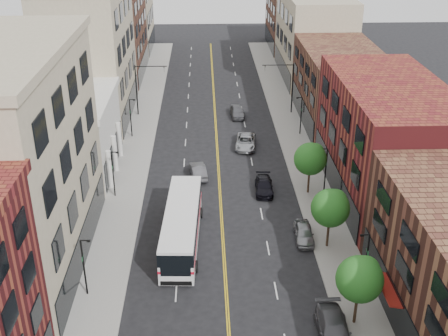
{
  "coord_description": "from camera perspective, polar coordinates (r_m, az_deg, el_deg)",
  "views": [
    {
      "loc": [
        -1.49,
        -27.79,
        28.67
      ],
      "look_at": [
        0.27,
        20.27,
        5.0
      ],
      "focal_mm": 45.0,
      "sensor_mm": 36.0,
      "label": 1
    }
  ],
  "objects": [
    {
      "name": "bldg_l_tanoffice",
      "position": [
        47.87,
        -20.8,
        0.12
      ],
      "size": [
        10.0,
        22.0,
        18.0
      ],
      "primitive_type": "cube",
      "color": "tan",
      "rests_on": "ground"
    },
    {
      "name": "lamp_r_2",
      "position": [
        59.14,
        10.26,
        -0.0
      ],
      "size": [
        0.81,
        0.55,
        5.05
      ],
      "color": "black",
      "rests_on": "sidewalk_right"
    },
    {
      "name": "tree_r_2",
      "position": [
        49.73,
        10.84,
        -3.88
      ],
      "size": [
        3.4,
        3.4,
        5.59
      ],
      "color": "black",
      "rests_on": "sidewalk_right"
    },
    {
      "name": "bldg_r_far_b",
      "position": [
        98.02,
        9.06,
        13.12
      ],
      "size": [
        10.0,
        22.0,
        14.0
      ],
      "primitive_type": "cube",
      "color": "tan",
      "rests_on": "ground"
    },
    {
      "name": "sidewalk_left",
      "position": [
        69.52,
        -8.95,
        1.58
      ],
      "size": [
        4.0,
        110.0,
        0.15
      ],
      "primitive_type": "cube",
      "color": "gray",
      "rests_on": "ground"
    },
    {
      "name": "car_lane_behind",
      "position": [
        62.71,
        -2.64,
        -0.28
      ],
      "size": [
        2.14,
        4.63,
        1.47
      ],
      "primitive_type": "imported",
      "rotation": [
        0.0,
        0.0,
        3.28
      ],
      "color": "#4A4B4F",
      "rests_on": "ground"
    },
    {
      "name": "lamp_l_3",
      "position": [
        73.12,
        -9.44,
        5.26
      ],
      "size": [
        0.81,
        0.55,
        5.05
      ],
      "color": "black",
      "rests_on": "sidewalk_left"
    },
    {
      "name": "bldg_l_far_b",
      "position": [
        99.32,
        -11.35,
        13.4
      ],
      "size": [
        10.0,
        20.0,
        15.0
      ],
      "primitive_type": "cube",
      "color": "#522A21",
      "rests_on": "ground"
    },
    {
      "name": "lamp_r_3",
      "position": [
        73.56,
        7.81,
        5.51
      ],
      "size": [
        0.81,
        0.55,
        5.05
      ],
      "color": "black",
      "rests_on": "sidewalk_right"
    },
    {
      "name": "bldg_r_far_c",
      "position": [
        117.59,
        7.22,
        14.64
      ],
      "size": [
        10.0,
        18.0,
        11.0
      ],
      "primitive_type": "cube",
      "color": "#522A21",
      "rests_on": "ground"
    },
    {
      "name": "car_lane_a",
      "position": [
        59.7,
        4.08,
        -1.85
      ],
      "size": [
        2.09,
        4.67,
        1.33
      ],
      "primitive_type": "imported",
      "rotation": [
        0.0,
        0.0,
        -0.05
      ],
      "color": "black",
      "rests_on": "ground"
    },
    {
      "name": "signal_mast_right",
      "position": [
        80.37,
        6.48,
        8.64
      ],
      "size": [
        4.49,
        0.18,
        7.2
      ],
      "color": "black",
      "rests_on": "sidewalk_right"
    },
    {
      "name": "tree_r_1",
      "position": [
        41.66,
        13.71,
        -10.76
      ],
      "size": [
        3.4,
        3.4,
        5.59
      ],
      "color": "black",
      "rests_on": "sidewalk_right"
    },
    {
      "name": "bldg_r_far_a",
      "position": [
        78.75,
        11.7,
        8.16
      ],
      "size": [
        10.0,
        20.0,
        10.0
      ],
      "primitive_type": "cube",
      "color": "#522A21",
      "rests_on": "ground"
    },
    {
      "name": "lamp_r_1",
      "position": [
        45.79,
        14.23,
        -8.87
      ],
      "size": [
        0.81,
        0.55,
        5.05
      ],
      "color": "black",
      "rests_on": "sidewalk_right"
    },
    {
      "name": "car_lane_c",
      "position": [
        79.85,
        1.35,
        5.74
      ],
      "size": [
        2.13,
        4.63,
        1.54
      ],
      "primitive_type": "imported",
      "rotation": [
        0.0,
        0.0,
        0.07
      ],
      "color": "#55565B",
      "rests_on": "ground"
    },
    {
      "name": "car_parked_far",
      "position": [
        52.08,
        8.12,
        -6.57
      ],
      "size": [
        1.83,
        4.21,
        1.41
      ],
      "primitive_type": "imported",
      "rotation": [
        0.0,
        0.0,
        -0.04
      ],
      "color": "gray",
      "rests_on": "ground"
    },
    {
      "name": "bldg_l_white",
      "position": [
        65.62,
        -15.63,
        3.11
      ],
      "size": [
        10.0,
        14.0,
        8.0
      ],
      "primitive_type": "cube",
      "color": "silver",
      "rests_on": "ground"
    },
    {
      "name": "bldg_l_far_a",
      "position": [
        79.83,
        -13.5,
        11.23
      ],
      "size": [
        10.0,
        20.0,
        18.0
      ],
      "primitive_type": "cube",
      "color": "tan",
      "rests_on": "ground"
    },
    {
      "name": "car_lane_b",
      "position": [
        70.05,
        2.22,
        2.69
      ],
      "size": [
        3.05,
        5.57,
        1.48
      ],
      "primitive_type": "imported",
      "rotation": [
        0.0,
        0.0,
        -0.11
      ],
      "color": "#A0A2A7",
      "rests_on": "ground"
    },
    {
      "name": "sidewalk_right",
      "position": [
        69.95,
        7.54,
        1.83
      ],
      "size": [
        4.0,
        110.0,
        0.15
      ],
      "primitive_type": "cube",
      "color": "gray",
      "rests_on": "ground"
    },
    {
      "name": "city_bus",
      "position": [
        50.65,
        -4.3,
        -5.67
      ],
      "size": [
        3.67,
        13.41,
        3.42
      ],
      "rotation": [
        0.0,
        0.0,
        -0.05
      ],
      "color": "white",
      "rests_on": "ground"
    },
    {
      "name": "signal_mast_left",
      "position": [
        79.99,
        -8.39,
        8.45
      ],
      "size": [
        4.49,
        0.18,
        7.2
      ],
      "color": "black",
      "rests_on": "sidewalk_left"
    },
    {
      "name": "lamp_l_1",
      "position": [
        45.07,
        -14.02,
        -9.47
      ],
      "size": [
        0.81,
        0.55,
        5.05
      ],
      "color": "black",
      "rests_on": "sidewalk_left"
    },
    {
      "name": "tree_r_3",
      "position": [
        58.4,
        8.83,
        1.02
      ],
      "size": [
        3.4,
        3.4,
        5.59
      ],
      "color": "black",
      "rests_on": "sidewalk_right"
    },
    {
      "name": "bldg_r_mid",
      "position": [
        59.48,
        16.2,
        2.71
      ],
      "size": [
        10.0,
        22.0,
        12.0
      ],
      "primitive_type": "cube",
      "color": "maroon",
      "rests_on": "ground"
    },
    {
      "name": "lamp_l_2",
      "position": [
        58.59,
        -11.18,
        -0.35
      ],
      "size": [
        0.81,
        0.55,
        5.05
      ],
      "color": "black",
      "rests_on": "sidewalk_left"
    },
    {
      "name": "car_parked_mid",
      "position": [
        42.04,
        11.09,
        -15.92
      ],
      "size": [
        2.4,
        5.59,
        1.61
      ],
      "primitive_type": "imported",
      "rotation": [
        0.0,
        0.0,
        -0.03
      ],
      "color": "#48494D",
      "rests_on": "ground"
    }
  ]
}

